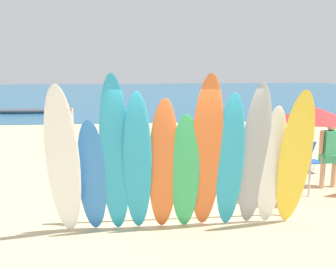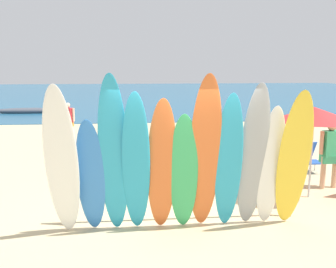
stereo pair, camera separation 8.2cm
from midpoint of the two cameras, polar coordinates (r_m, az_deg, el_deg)
ground at (r=21.01m, az=-2.93°, el=2.31°), size 60.00×60.00×0.00m
ocean_water at (r=39.21m, az=-4.14°, el=5.99°), size 60.00×40.00×0.02m
surfboard_rack at (r=7.25m, az=2.11°, el=-8.79°), size 4.37×0.07×0.63m
surfboard_white_0 at (r=6.49m, az=-15.07°, el=-4.18°), size 0.56×0.79×2.62m
surfboard_blue_1 at (r=6.72m, az=-10.99°, el=-6.14°), size 0.53×0.49×2.03m
surfboard_teal_2 at (r=6.51m, az=-7.70°, el=-3.21°), size 0.55×0.62×2.77m
surfboard_teal_3 at (r=6.50m, az=-4.38°, el=-4.42°), size 0.50×0.70×2.49m
surfboard_orange_4 at (r=6.61m, az=-0.54°, el=-4.70°), size 0.53×0.55×2.37m
surfboard_green_5 at (r=6.69m, az=2.69°, el=-5.70°), size 0.54×0.53×2.11m
surfboard_orange_6 at (r=6.60m, az=5.85°, el=-2.99°), size 0.56×0.73×2.77m
surfboard_teal_7 at (r=6.74m, az=9.29°, el=-4.17°), size 0.52×0.62×2.45m
surfboard_grey_8 at (r=6.89m, az=12.82°, el=-3.27°), size 0.55×0.62×2.61m
surfboard_white_9 at (r=7.10m, az=15.22°, el=-4.64°), size 0.48×0.47×2.22m
surfboard_yellow_10 at (r=7.06m, az=18.40°, el=-3.72°), size 0.62×0.78×2.50m
beachgoer_by_water at (r=15.09m, az=-14.37°, el=2.14°), size 0.53×0.31×1.47m
beachgoer_strolling at (r=9.79m, az=23.08°, el=-2.20°), size 0.60×0.28×1.60m
beach_chair_red at (r=11.27m, az=20.21°, el=-3.03°), size 0.51×0.73×0.80m
beach_chair_striped at (r=10.41m, az=16.84°, el=-3.90°), size 0.60×0.79×0.80m
beach_umbrella at (r=8.80m, az=20.99°, el=2.76°), size 1.72×1.72×2.00m
distant_boat at (r=24.59m, az=-19.66°, el=3.25°), size 4.37×0.72×0.35m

